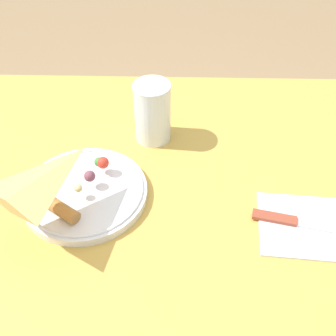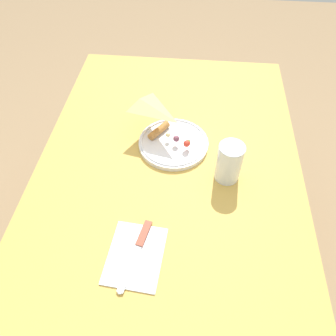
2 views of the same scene
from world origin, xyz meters
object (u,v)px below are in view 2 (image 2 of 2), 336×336
dining_table (169,179)px  milk_glass (229,164)px  napkin_folded (135,255)px  butter_knife (137,251)px  plate_pizza (174,142)px

dining_table → milk_glass: 0.24m
napkin_folded → butter_knife: 0.01m
milk_glass → napkin_folded: milk_glass is taller
plate_pizza → butter_knife: bearing=-9.0°
napkin_folded → dining_table: bearing=170.6°
napkin_folded → milk_glass: bearing=140.3°
dining_table → butter_knife: size_ratio=5.79×
butter_knife → dining_table: bearing=-177.0°
napkin_folded → butter_knife: size_ratio=0.92×
milk_glass → butter_knife: size_ratio=0.63×
plate_pizza → napkin_folded: plate_pizza is taller
dining_table → plate_pizza: bearing=172.3°
milk_glass → dining_table: bearing=-105.4°
napkin_folded → butter_knife: bearing=167.7°
dining_table → napkin_folded: size_ratio=6.31×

